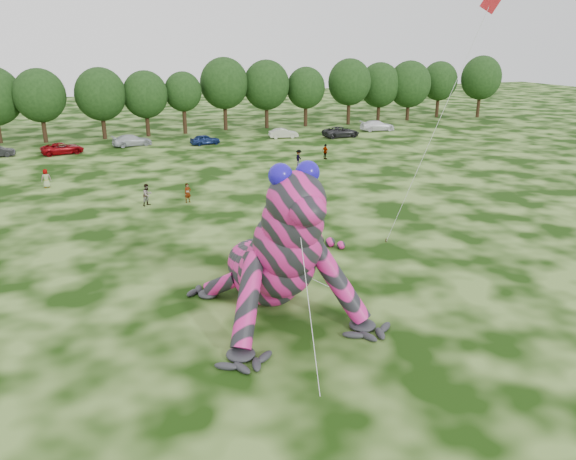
# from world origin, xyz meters

# --- Properties ---
(ground) EXTENTS (240.00, 240.00, 0.00)m
(ground) POSITION_xyz_m (0.00, 0.00, 0.00)
(ground) COLOR #16330A
(ground) RESTS_ON ground
(inflatable_gecko) EXTENTS (14.75, 17.14, 8.13)m
(inflatable_gecko) POSITION_xyz_m (-5.74, 2.12, 4.06)
(inflatable_gecko) COLOR #CA1F7B
(inflatable_gecko) RESTS_ON ground
(flying_kite) EXTENTS (3.95, 4.63, 15.93)m
(flying_kite) POSITION_xyz_m (7.70, 3.38, 13.86)
(flying_kite) COLOR red
(flying_kite) RESTS_ON ground
(tree_6) EXTENTS (6.52, 5.86, 9.49)m
(tree_6) POSITION_xyz_m (-17.56, 56.68, 4.75)
(tree_6) COLOR black
(tree_6) RESTS_ON ground
(tree_7) EXTENTS (6.68, 6.01, 9.48)m
(tree_7) POSITION_xyz_m (-10.08, 56.80, 4.74)
(tree_7) COLOR black
(tree_7) RESTS_ON ground
(tree_8) EXTENTS (6.14, 5.53, 8.94)m
(tree_8) POSITION_xyz_m (-4.22, 56.99, 4.47)
(tree_8) COLOR black
(tree_8) RESTS_ON ground
(tree_9) EXTENTS (5.27, 4.74, 8.68)m
(tree_9) POSITION_xyz_m (1.06, 57.35, 4.34)
(tree_9) COLOR black
(tree_9) RESTS_ON ground
(tree_10) EXTENTS (7.09, 6.38, 10.50)m
(tree_10) POSITION_xyz_m (7.40, 58.58, 5.25)
(tree_10) COLOR black
(tree_10) RESTS_ON ground
(tree_11) EXTENTS (7.01, 6.31, 10.07)m
(tree_11) POSITION_xyz_m (13.79, 58.20, 5.03)
(tree_11) COLOR black
(tree_11) RESTS_ON ground
(tree_12) EXTENTS (5.99, 5.39, 8.97)m
(tree_12) POSITION_xyz_m (20.01, 57.74, 4.49)
(tree_12) COLOR black
(tree_12) RESTS_ON ground
(tree_13) EXTENTS (6.83, 6.15, 10.13)m
(tree_13) POSITION_xyz_m (27.13, 57.13, 5.06)
(tree_13) COLOR black
(tree_13) RESTS_ON ground
(tree_14) EXTENTS (6.82, 6.14, 9.40)m
(tree_14) POSITION_xyz_m (33.46, 58.72, 4.70)
(tree_14) COLOR black
(tree_14) RESTS_ON ground
(tree_15) EXTENTS (7.17, 6.45, 9.63)m
(tree_15) POSITION_xyz_m (38.47, 57.77, 4.82)
(tree_15) COLOR black
(tree_15) RESTS_ON ground
(tree_16) EXTENTS (6.26, 5.63, 9.37)m
(tree_16) POSITION_xyz_m (45.45, 59.37, 4.69)
(tree_16) COLOR black
(tree_16) RESTS_ON ground
(tree_17) EXTENTS (6.98, 6.28, 10.30)m
(tree_17) POSITION_xyz_m (51.95, 56.66, 5.15)
(tree_17) COLOR black
(tree_17) RESTS_ON ground
(car_2) EXTENTS (5.19, 3.13, 1.35)m
(car_2) POSITION_xyz_m (-15.49, 47.52, 0.67)
(car_2) COLOR maroon
(car_2) RESTS_ON ground
(car_3) EXTENTS (5.18, 2.68, 1.43)m
(car_3) POSITION_xyz_m (-7.19, 49.98, 0.72)
(car_3) COLOR #AFB5BA
(car_3) RESTS_ON ground
(car_4) EXTENTS (3.97, 1.98, 1.30)m
(car_4) POSITION_xyz_m (1.73, 47.61, 0.65)
(car_4) COLOR #102050
(car_4) RESTS_ON ground
(car_5) EXTENTS (4.15, 1.95, 1.32)m
(car_5) POSITION_xyz_m (12.90, 48.61, 0.66)
(car_5) COLOR #BBB8A9
(car_5) RESTS_ON ground
(car_6) EXTENTS (5.25, 2.51, 1.44)m
(car_6) POSITION_xyz_m (20.63, 46.47, 0.72)
(car_6) COLOR black
(car_6) RESTS_ON ground
(car_7) EXTENTS (5.40, 2.84, 1.49)m
(car_7) POSITION_xyz_m (28.21, 49.71, 0.75)
(car_7) COLOR white
(car_7) RESTS_ON ground
(spectator_2) EXTENTS (1.27, 1.32, 1.80)m
(spectator_2) POSITION_xyz_m (8.15, 31.26, 0.90)
(spectator_2) COLOR gray
(spectator_2) RESTS_ON ground
(spectator_1) EXTENTS (1.12, 1.07, 1.82)m
(spectator_1) POSITION_xyz_m (-9.01, 21.98, 0.91)
(spectator_1) COLOR gray
(spectator_1) RESTS_ON ground
(spectator_4) EXTENTS (0.89, 0.62, 1.72)m
(spectator_4) POSITION_xyz_m (-16.91, 31.29, 0.86)
(spectator_4) COLOR gray
(spectator_4) RESTS_ON ground
(spectator_3) EXTENTS (0.67, 1.08, 1.71)m
(spectator_3) POSITION_xyz_m (12.40, 33.68, 0.86)
(spectator_3) COLOR gray
(spectator_3) RESTS_ON ground
(spectator_0) EXTENTS (0.70, 0.56, 1.65)m
(spectator_0) POSITION_xyz_m (-5.75, 21.65, 0.83)
(spectator_0) COLOR gray
(spectator_0) RESTS_ON ground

